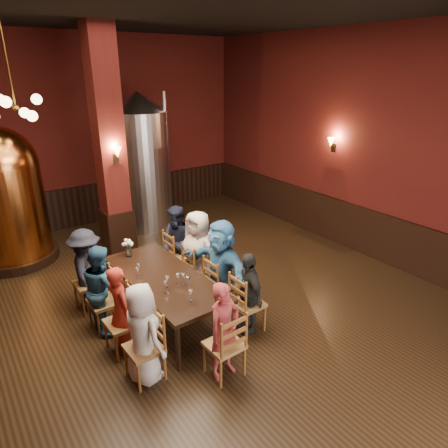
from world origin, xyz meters
TOP-DOWN VIEW (x-y plane):
  - room at (0.00, 0.00)m, footprint 10.00×10.02m
  - wainscot_right at (3.96, 0.00)m, footprint 0.08×9.90m
  - wainscot_back at (0.00, 4.96)m, footprint 7.90×0.08m
  - column at (-0.30, 2.80)m, footprint 0.58×0.58m
  - pendant_cluster at (-1.80, 2.90)m, footprint 0.90×0.90m
  - sconce_wall at (3.90, 0.80)m, footprint 0.20×0.20m
  - sconce_column at (-0.30, 2.50)m, footprint 0.20×0.20m
  - dining_table at (-0.61, 0.12)m, footprint 1.05×2.42m
  - chair_0 at (-1.44, -0.89)m, footprint 0.47×0.47m
  - person_0 at (-1.44, -0.89)m, footprint 0.55×0.73m
  - chair_1 at (-1.45, -0.22)m, footprint 0.47×0.47m
  - person_1 at (-1.45, -0.22)m, footprint 0.34×0.50m
  - chair_2 at (-1.47, 0.44)m, footprint 0.47×0.47m
  - person_2 at (-1.47, 0.44)m, footprint 0.36×0.68m
  - chair_3 at (-1.48, 1.10)m, footprint 0.47×0.47m
  - person_3 at (-1.48, 1.10)m, footprint 0.73×1.01m
  - chair_4 at (0.26, -0.86)m, footprint 0.47×0.47m
  - person_4 at (0.26, -0.86)m, footprint 0.46×0.80m
  - chair_5 at (0.25, -0.19)m, footprint 0.47×0.47m
  - person_5 at (0.25, -0.19)m, footprint 0.61×1.50m
  - chair_6 at (0.23, 0.47)m, footprint 0.47×0.47m
  - person_6 at (0.23, 0.47)m, footprint 0.66×0.85m
  - chair_7 at (0.22, 1.14)m, footprint 0.47×0.47m
  - person_7 at (0.22, 1.14)m, footprint 0.54×0.76m
  - chair_8 at (-0.58, -1.43)m, footprint 0.47×0.47m
  - person_8 at (-0.58, -1.43)m, footprint 0.54×0.40m
  - copper_kettle at (-2.16, 3.76)m, footprint 1.71×1.71m
  - steel_vessel at (0.88, 3.99)m, footprint 1.38×1.38m
  - rose_vase at (-0.76, 1.09)m, footprint 0.19×0.19m
  - wine_glass_0 at (-0.54, -0.21)m, footprint 0.07×0.07m
  - wine_glass_1 at (-0.94, 0.31)m, footprint 0.07×0.07m
  - wine_glass_2 at (-0.80, -0.30)m, footprint 0.07×0.07m
  - wine_glass_3 at (-0.48, -0.26)m, footprint 0.07×0.07m
  - wine_glass_4 at (-0.62, -0.72)m, footprint 0.07×0.07m
  - wine_glass_5 at (-0.47, -0.37)m, footprint 0.07×0.07m
  - wine_glass_6 at (-0.88, 0.41)m, footprint 0.07×0.07m
  - wine_glass_7 at (-0.71, -0.19)m, footprint 0.07×0.07m

SIDE VIEW (x-z plane):
  - chair_0 at x=-1.44m, z-range 0.00..0.92m
  - chair_1 at x=-1.45m, z-range 0.00..0.92m
  - chair_2 at x=-1.47m, z-range 0.00..0.92m
  - chair_3 at x=-1.48m, z-range 0.00..0.92m
  - chair_4 at x=0.26m, z-range 0.00..0.92m
  - chair_5 at x=0.25m, z-range 0.00..0.92m
  - chair_6 at x=0.23m, z-range 0.00..0.92m
  - chair_7 at x=0.22m, z-range 0.00..0.92m
  - chair_8 at x=-0.58m, z-range 0.00..0.92m
  - wainscot_right at x=3.96m, z-range 0.00..1.00m
  - wainscot_back at x=0.00m, z-range 0.00..1.00m
  - person_4 at x=0.26m, z-range 0.00..1.28m
  - person_1 at x=-1.45m, z-range 0.00..1.32m
  - person_8 at x=-0.58m, z-range 0.00..1.33m
  - person_0 at x=-1.44m, z-range 0.00..1.35m
  - person_2 at x=-1.47m, z-range 0.00..1.37m
  - dining_table at x=-0.61m, z-range 0.31..1.06m
  - person_3 at x=-1.48m, z-range 0.00..1.40m
  - person_7 at x=0.22m, z-range 0.00..1.42m
  - person_6 at x=0.23m, z-range 0.00..1.53m
  - person_5 at x=0.25m, z-range 0.00..1.57m
  - wine_glass_0 at x=-0.54m, z-range 0.75..0.92m
  - wine_glass_1 at x=-0.94m, z-range 0.75..0.92m
  - wine_glass_2 at x=-0.80m, z-range 0.75..0.92m
  - wine_glass_3 at x=-0.48m, z-range 0.75..0.92m
  - wine_glass_4 at x=-0.62m, z-range 0.75..0.92m
  - wine_glass_5 at x=-0.47m, z-range 0.75..0.92m
  - wine_glass_6 at x=-0.88m, z-range 0.75..0.92m
  - wine_glass_7 at x=-0.71m, z-range 0.75..0.92m
  - rose_vase at x=-0.76m, z-range 0.80..1.12m
  - copper_kettle at x=-2.16m, z-range -0.52..3.35m
  - steel_vessel at x=0.88m, z-range 0.00..3.23m
  - sconce_wall at x=3.90m, z-range 2.02..2.38m
  - sconce_column at x=-0.30m, z-range 2.02..2.38m
  - room at x=0.00m, z-range 0.00..4.50m
  - column at x=-0.30m, z-range 0.00..4.50m
  - pendant_cluster at x=-1.80m, z-range 2.25..3.95m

